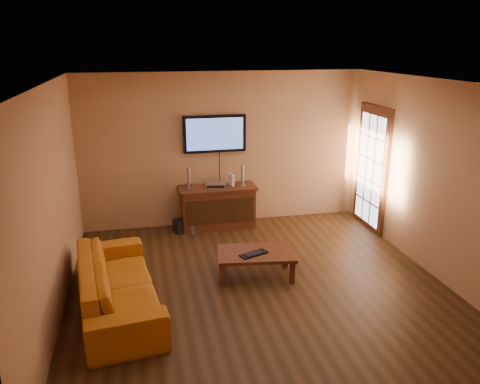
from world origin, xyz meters
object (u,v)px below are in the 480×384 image
object	(u,v)px
coffee_table	(256,255)
game_console	(231,180)
av_receiver	(216,185)
television	(215,134)
speaker_right	(242,176)
keyboard	(254,254)
sofa	(117,276)
bottle	(193,232)
subwoofer	(181,226)
media_console	(218,207)
speaker_left	(189,179)

from	to	relation	value
coffee_table	game_console	distance (m)	2.04
av_receiver	television	bearing A→B (deg)	96.98
speaker_right	keyboard	world-z (taller)	speaker_right
coffee_table	sofa	distance (m)	1.92
speaker_right	bottle	world-z (taller)	speaker_right
keyboard	subwoofer	bearing A→B (deg)	113.19
media_console	sofa	size ratio (longest dim) A/B	0.60
coffee_table	speaker_left	distance (m)	2.16
speaker_right	av_receiver	size ratio (longest dim) A/B	1.07
subwoofer	bottle	distance (m)	0.35
sofa	av_receiver	distance (m)	2.90
media_console	television	distance (m)	1.29
keyboard	coffee_table	bearing A→B (deg)	56.36
media_console	subwoofer	bearing A→B (deg)	-171.64
coffee_table	speaker_right	bearing A→B (deg)	82.74
television	subwoofer	bearing A→B (deg)	-154.85
keyboard	television	bearing A→B (deg)	93.79
game_console	subwoofer	size ratio (longest dim) A/B	0.91
av_receiver	speaker_right	bearing A→B (deg)	12.37
television	av_receiver	xyz separation A→B (m)	(-0.03, -0.22, -0.86)
sofa	av_receiver	world-z (taller)	sofa
sofa	subwoofer	bearing A→B (deg)	-30.75
speaker_left	media_console	bearing A→B (deg)	-1.87
sofa	keyboard	world-z (taller)	sofa
keyboard	av_receiver	bearing A→B (deg)	94.94
av_receiver	sofa	bearing A→B (deg)	-110.81
television	speaker_right	distance (m)	0.88
speaker_left	keyboard	distance (m)	2.19
television	speaker_left	world-z (taller)	television
sofa	speaker_left	size ratio (longest dim) A/B	5.91
coffee_table	subwoofer	bearing A→B (deg)	115.34
speaker_left	game_console	bearing A→B (deg)	1.69
sofa	speaker_right	bearing A→B (deg)	-48.89
coffee_table	bottle	world-z (taller)	coffee_table
media_console	sofa	xyz separation A→B (m)	(-1.67, -2.37, 0.06)
coffee_table	bottle	distance (m)	1.69
sofa	bottle	size ratio (longest dim) A/B	10.01
media_console	speaker_right	bearing A→B (deg)	-1.51
bottle	keyboard	xyz separation A→B (m)	(0.65, -1.60, 0.28)
av_receiver	bottle	bearing A→B (deg)	-125.56
media_console	subwoofer	distance (m)	0.73
speaker_left	keyboard	xyz separation A→B (m)	(0.65, -2.02, -0.54)
game_console	keyboard	world-z (taller)	game_console
television	speaker_right	xyz separation A→B (m)	(0.44, -0.23, -0.73)
speaker_left	television	bearing A→B (deg)	21.85
television	av_receiver	bearing A→B (deg)	-96.87
keyboard	bottle	bearing A→B (deg)	112.06
keyboard	speaker_right	bearing A→B (deg)	81.59
subwoofer	keyboard	xyz separation A→B (m)	(0.82, -1.91, 0.27)
coffee_table	subwoofer	size ratio (longest dim) A/B	5.05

